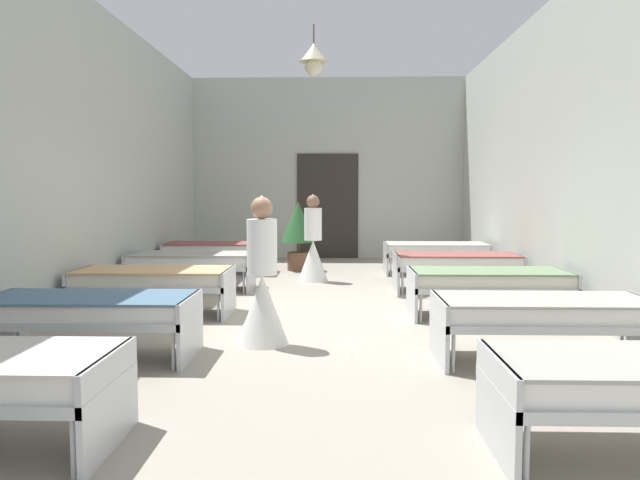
% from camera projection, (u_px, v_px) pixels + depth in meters
% --- Properties ---
extents(ground_plane, '(6.81, 13.50, 0.10)m').
position_uv_depth(ground_plane, '(320.00, 320.00, 7.22)').
color(ground_plane, '#9E9384').
extents(room_shell, '(6.61, 13.10, 4.13)m').
position_uv_depth(room_shell, '(323.00, 154.00, 8.41)').
color(room_shell, '#B2B7AD').
rests_on(room_shell, ground).
extents(bed_left_row_1, '(1.90, 0.84, 0.57)m').
position_uv_depth(bed_left_row_1, '(89.00, 311.00, 5.34)').
color(bed_left_row_1, '#B7BCC1').
rests_on(bed_left_row_1, ground).
extents(bed_right_row_1, '(1.90, 0.84, 0.57)m').
position_uv_depth(bed_right_row_1, '(544.00, 313.00, 5.23)').
color(bed_right_row_1, '#B7BCC1').
rests_on(bed_right_row_1, ground).
extents(bed_left_row_2, '(1.90, 0.84, 0.57)m').
position_uv_depth(bed_left_row_2, '(154.00, 280.00, 7.23)').
color(bed_left_row_2, '#B7BCC1').
rests_on(bed_left_row_2, ground).
extents(bed_right_row_2, '(1.90, 0.84, 0.57)m').
position_uv_depth(bed_right_row_2, '(489.00, 281.00, 7.12)').
color(bed_right_row_2, '#B7BCC1').
rests_on(bed_right_row_2, ground).
extents(bed_left_row_3, '(1.90, 0.84, 0.57)m').
position_uv_depth(bed_left_row_3, '(192.00, 262.00, 9.13)').
color(bed_left_row_3, '#B7BCC1').
rests_on(bed_left_row_3, ground).
extents(bed_right_row_3, '(1.90, 0.84, 0.57)m').
position_uv_depth(bed_right_row_3, '(457.00, 263.00, 9.01)').
color(bed_right_row_3, '#B7BCC1').
rests_on(bed_right_row_3, ground).
extents(bed_left_row_4, '(1.90, 0.84, 0.57)m').
position_uv_depth(bed_left_row_4, '(216.00, 250.00, 11.02)').
color(bed_left_row_4, '#B7BCC1').
rests_on(bed_left_row_4, ground).
extents(bed_right_row_4, '(1.90, 0.84, 0.57)m').
position_uv_depth(bed_right_row_4, '(436.00, 250.00, 10.91)').
color(bed_right_row_4, '#B7BCC1').
rests_on(bed_right_row_4, ground).
extents(nurse_near_aisle, '(0.52, 0.52, 1.49)m').
position_uv_depth(nurse_near_aisle, '(262.00, 292.00, 5.84)').
color(nurse_near_aisle, white).
rests_on(nurse_near_aisle, ground).
extents(nurse_mid_aisle, '(0.52, 0.52, 1.49)m').
position_uv_depth(nurse_mid_aisle, '(313.00, 250.00, 10.02)').
color(nurse_mid_aisle, white).
rests_on(nurse_mid_aisle, ground).
extents(potted_plant, '(0.67, 0.67, 1.34)m').
position_uv_depth(potted_plant, '(298.00, 228.00, 11.36)').
color(potted_plant, brown).
rests_on(potted_plant, ground).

